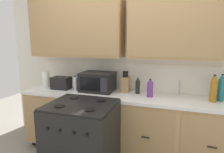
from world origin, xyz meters
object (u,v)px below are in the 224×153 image
object	(u,v)px
toaster	(61,83)
paper_towel_roll	(46,79)
bottle_teal	(221,88)
bottle_amber	(214,89)
bottle_dark	(138,86)
bottle_violet	(150,88)
microwave	(98,82)
knife_block	(125,84)
stove_range	(82,142)
bottle_clear	(75,83)

from	to	relation	value
toaster	paper_towel_roll	world-z (taller)	paper_towel_roll
bottle_teal	bottle_amber	xyz separation A→B (m)	(-0.10, -0.07, -0.00)
paper_towel_roll	bottle_dark	distance (m)	1.49
bottle_teal	bottle_dark	distance (m)	1.04
paper_towel_roll	bottle_violet	size ratio (longest dim) A/B	1.07
toaster	bottle_amber	size ratio (longest dim) A/B	0.83
microwave	bottle_dark	size ratio (longest dim) A/B	2.10
bottle_amber	bottle_violet	xyz separation A→B (m)	(-0.76, -0.02, -0.05)
knife_block	bottle_dark	bearing A→B (deg)	-9.71
paper_towel_roll	bottle_dark	bearing A→B (deg)	1.82
microwave	bottle_violet	xyz separation A→B (m)	(0.78, -0.07, -0.02)
microwave	bottle_dark	xyz separation A→B (m)	(0.59, 0.04, -0.03)
knife_block	bottle_teal	xyz separation A→B (m)	(1.22, -0.06, 0.05)
bottle_dark	microwave	bearing A→B (deg)	-175.71
bottle_teal	stove_range	bearing A→B (deg)	-155.38
toaster	bottle_amber	world-z (taller)	bottle_amber
knife_block	bottle_violet	size ratio (longest dim) A/B	1.28
toaster	bottle_clear	bearing A→B (deg)	-7.02
toaster	paper_towel_roll	size ratio (longest dim) A/B	1.08
knife_block	bottle_amber	world-z (taller)	bottle_amber
bottle_clear	stove_range	bearing A→B (deg)	-56.65
stove_range	bottle_dark	size ratio (longest dim) A/B	4.15
paper_towel_roll	bottle_clear	world-z (taller)	paper_towel_roll
microwave	knife_block	bearing A→B (deg)	10.61
stove_range	bottle_clear	world-z (taller)	bottle_clear
toaster	knife_block	xyz separation A→B (m)	(0.99, 0.13, 0.02)
bottle_clear	paper_towel_roll	bearing A→B (deg)	171.91
microwave	bottle_violet	distance (m)	0.78
toaster	bottle_violet	distance (m)	1.36
microwave	bottle_dark	bearing A→B (deg)	4.29
microwave	bottle_amber	bearing A→B (deg)	-1.84
stove_range	bottle_clear	distance (m)	0.91
toaster	bottle_teal	world-z (taller)	bottle_teal
microwave	paper_towel_roll	size ratio (longest dim) A/B	1.85
stove_range	bottle_violet	distance (m)	1.09
paper_towel_roll	bottle_amber	xyz separation A→B (m)	(2.43, -0.05, 0.03)
knife_block	bottle_dark	distance (m)	0.19
toaster	bottle_teal	xyz separation A→B (m)	(2.22, 0.07, 0.07)
stove_range	bottle_dark	xyz separation A→B (m)	(0.51, 0.74, 0.55)
stove_range	bottle_teal	distance (m)	1.81
knife_block	paper_towel_roll	size ratio (longest dim) A/B	1.19
microwave	toaster	bearing A→B (deg)	-174.90
paper_towel_roll	bottle_teal	bearing A→B (deg)	0.47
stove_range	bottle_teal	bearing A→B (deg)	24.62
bottle_violet	bottle_dark	distance (m)	0.22
bottle_teal	bottle_clear	bearing A→B (deg)	-177.01
stove_range	bottle_clear	xyz separation A→B (m)	(-0.40, 0.61, 0.54)
bottle_amber	bottle_clear	bearing A→B (deg)	-178.91
bottle_clear	bottle_amber	distance (m)	1.86
toaster	bottle_clear	distance (m)	0.27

